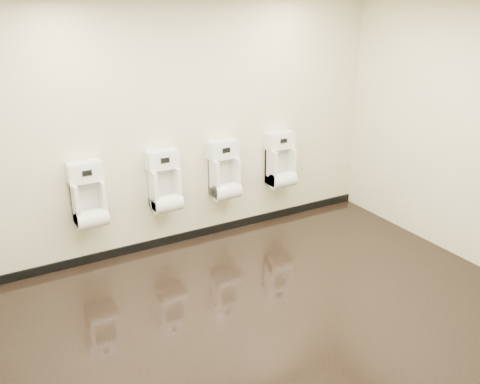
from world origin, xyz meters
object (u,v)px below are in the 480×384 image
object	(u,v)px
urinal_1	(165,186)
urinal_3	(281,164)
urinal_0	(89,200)
urinal_2	(224,174)

from	to	relation	value
urinal_1	urinal_3	world-z (taller)	same
urinal_0	urinal_2	xyz separation A→B (m)	(1.61, 0.00, 0.00)
urinal_0	urinal_1	distance (m)	0.85
urinal_1	urinal_2	world-z (taller)	same
urinal_1	urinal_0	bearing A→B (deg)	180.00
urinal_0	urinal_2	bearing A→B (deg)	0.00
urinal_1	urinal_2	size ratio (longest dim) A/B	1.00
urinal_0	urinal_3	xyz separation A→B (m)	(2.41, 0.00, 0.00)
urinal_1	urinal_3	size ratio (longest dim) A/B	1.00
urinal_1	urinal_3	distance (m)	1.56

